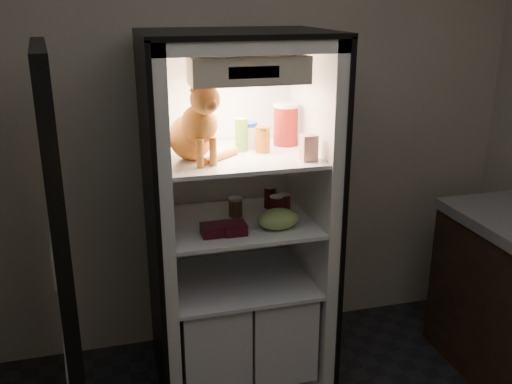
# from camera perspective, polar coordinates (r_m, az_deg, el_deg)

# --- Properties ---
(room_shell) EXTENTS (3.60, 3.60, 3.60)m
(room_shell) POSITION_cam_1_polar(r_m,az_deg,el_deg) (1.51, 9.98, 3.36)
(room_shell) COLOR white
(room_shell) RESTS_ON floor
(refrigerator) EXTENTS (0.90, 0.72, 1.88)m
(refrigerator) POSITION_cam_1_polar(r_m,az_deg,el_deg) (3.03, -1.95, -5.02)
(refrigerator) COLOR white
(refrigerator) RESTS_ON floor
(fridge_door) EXTENTS (0.13, 0.87, 1.85)m
(fridge_door) POSITION_cam_1_polar(r_m,az_deg,el_deg) (2.63, -18.67, -7.02)
(fridge_door) COLOR black
(fridge_door) RESTS_ON floor
(tabby_cat) EXTENTS (0.37, 0.40, 0.41)m
(tabby_cat) POSITION_cam_1_polar(r_m,az_deg,el_deg) (2.66, -6.07, 6.28)
(tabby_cat) COLOR #C36219
(tabby_cat) RESTS_ON refrigerator
(parmesan_shaker) EXTENTS (0.06, 0.06, 0.17)m
(parmesan_shaker) POSITION_cam_1_polar(r_m,az_deg,el_deg) (2.84, -1.47, 5.75)
(parmesan_shaker) COLOR #23822A
(parmesan_shaker) RESTS_ON refrigerator
(mayo_tub) EXTENTS (0.10, 0.10, 0.13)m
(mayo_tub) POSITION_cam_1_polar(r_m,az_deg,el_deg) (2.90, -0.81, 5.71)
(mayo_tub) COLOR white
(mayo_tub) RESTS_ON refrigerator
(salsa_jar) EXTENTS (0.07, 0.07, 0.13)m
(salsa_jar) POSITION_cam_1_polar(r_m,az_deg,el_deg) (2.82, 0.69, 5.28)
(salsa_jar) COLOR maroon
(salsa_jar) RESTS_ON refrigerator
(pepper_jar) EXTENTS (0.13, 0.13, 0.22)m
(pepper_jar) POSITION_cam_1_polar(r_m,az_deg,el_deg) (2.96, 2.98, 6.77)
(pepper_jar) COLOR maroon
(pepper_jar) RESTS_ON refrigerator
(cream_carton) EXTENTS (0.07, 0.07, 0.12)m
(cream_carton) POSITION_cam_1_polar(r_m,az_deg,el_deg) (2.69, 5.29, 4.44)
(cream_carton) COLOR silver
(cream_carton) RESTS_ON refrigerator
(soda_can_a) EXTENTS (0.06, 0.06, 0.12)m
(soda_can_a) POSITION_cam_1_polar(r_m,az_deg,el_deg) (3.07, 1.41, -0.51)
(soda_can_a) COLOR black
(soda_can_a) RESTS_ON refrigerator
(soda_can_b) EXTENTS (0.07, 0.07, 0.12)m
(soda_can_b) POSITION_cam_1_polar(r_m,az_deg,el_deg) (2.95, 2.81, -1.31)
(soda_can_b) COLOR black
(soda_can_b) RESTS_ON refrigerator
(soda_can_c) EXTENTS (0.07, 0.07, 0.13)m
(soda_can_c) POSITION_cam_1_polar(r_m,az_deg,el_deg) (2.89, 2.04, -1.62)
(soda_can_c) COLOR black
(soda_can_c) RESTS_ON refrigerator
(condiment_jar) EXTENTS (0.07, 0.07, 0.10)m
(condiment_jar) POSITION_cam_1_polar(r_m,az_deg,el_deg) (2.95, -2.07, -1.51)
(condiment_jar) COLOR #4E3216
(condiment_jar) RESTS_ON refrigerator
(grape_bag) EXTENTS (0.20, 0.15, 0.10)m
(grape_bag) POSITION_cam_1_polar(r_m,az_deg,el_deg) (2.79, 2.21, -2.71)
(grape_bag) COLOR #81AE51
(grape_bag) RESTS_ON refrigerator
(berry_box_left) EXTENTS (0.11, 0.11, 0.05)m
(berry_box_left) POSITION_cam_1_polar(r_m,az_deg,el_deg) (2.73, -4.38, -3.81)
(berry_box_left) COLOR #470B1B
(berry_box_left) RESTS_ON refrigerator
(berry_box_right) EXTENTS (0.11, 0.11, 0.05)m
(berry_box_right) POSITION_cam_1_polar(r_m,az_deg,el_deg) (2.75, -2.19, -3.62)
(berry_box_right) COLOR #470B1B
(berry_box_right) RESTS_ON refrigerator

